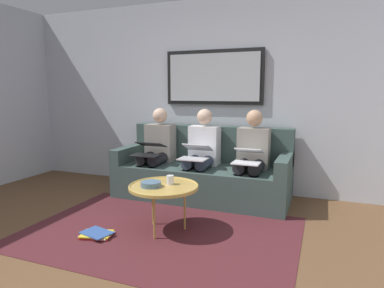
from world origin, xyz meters
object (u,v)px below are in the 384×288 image
object	(u,v)px
bowl	(151,184)
person_middle	(202,151)
framed_mirror	(214,77)
coffee_table	(164,187)
magazine_stack	(97,234)
cup	(170,180)
person_right	(157,148)
laptop_silver	(196,152)
couch	(204,173)
person_left	(252,154)
laptop_black	(149,149)
laptop_white	(248,156)

from	to	relation	value
bowl	person_middle	xyz separation A→B (m)	(-0.08, -1.22, 0.13)
framed_mirror	coffee_table	xyz separation A→B (m)	(-0.02, 1.61, -1.11)
coffee_table	framed_mirror	bearing A→B (deg)	-89.34
coffee_table	magazine_stack	size ratio (longest dim) A/B	2.07
framed_mirror	magazine_stack	bearing A→B (deg)	75.28
bowl	cup	bearing A→B (deg)	-134.17
framed_mirror	person_right	world-z (taller)	framed_mirror
person_middle	laptop_silver	xyz separation A→B (m)	(0.00, 0.23, 0.02)
bowl	person_middle	size ratio (longest dim) A/B	0.17
couch	person_middle	bearing A→B (deg)	90.00
magazine_stack	person_left	bearing A→B (deg)	-127.51
framed_mirror	bowl	world-z (taller)	framed_mirror
person_right	laptop_black	bearing A→B (deg)	90.00
laptop_white	person_right	size ratio (longest dim) A/B	0.34
bowl	laptop_black	world-z (taller)	laptop_black
framed_mirror	cup	size ratio (longest dim) A/B	15.16
bowl	magazine_stack	bearing A→B (deg)	32.88
laptop_white	laptop_silver	xyz separation A→B (m)	(0.64, -0.01, -0.00)
framed_mirror	bowl	xyz separation A→B (m)	(0.08, 1.68, -1.07)
cup	person_left	world-z (taller)	person_left
laptop_silver	magazine_stack	bearing A→B (deg)	68.07
framed_mirror	laptop_white	world-z (taller)	framed_mirror
person_right	magazine_stack	distance (m)	1.62
person_left	laptop_black	size ratio (longest dim) A/B	3.02
laptop_black	laptop_silver	bearing A→B (deg)	-179.12
person_right	magazine_stack	size ratio (longest dim) A/B	3.49
person_left	cup	bearing A→B (deg)	61.71
framed_mirror	coffee_table	distance (m)	1.95
couch	magazine_stack	size ratio (longest dim) A/B	6.73
framed_mirror	magazine_stack	size ratio (longest dim) A/B	4.17
person_middle	laptop_silver	world-z (taller)	person_middle
coffee_table	magazine_stack	xyz separation A→B (m)	(0.53, 0.36, -0.42)
person_right	cup	bearing A→B (deg)	122.79
person_left	person_middle	size ratio (longest dim) A/B	1.00
couch	laptop_black	distance (m)	0.78
couch	laptop_black	xyz separation A→B (m)	(0.64, 0.30, 0.32)
bowl	framed_mirror	bearing A→B (deg)	-92.74
laptop_white	person_right	distance (m)	1.30
coffee_table	person_middle	distance (m)	1.16
couch	cup	bearing A→B (deg)	92.85
framed_mirror	couch	bearing A→B (deg)	90.00
framed_mirror	laptop_black	bearing A→B (deg)	47.24
framed_mirror	laptop_black	distance (m)	1.32
bowl	magazine_stack	xyz separation A→B (m)	(0.44, 0.28, -0.46)
bowl	person_middle	bearing A→B (deg)	-93.76
person_middle	laptop_white	bearing A→B (deg)	159.92
cup	laptop_silver	world-z (taller)	laptop_silver
cup	laptop_black	distance (m)	1.10
person_left	laptop_white	bearing A→B (deg)	90.00
cup	magazine_stack	world-z (taller)	cup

